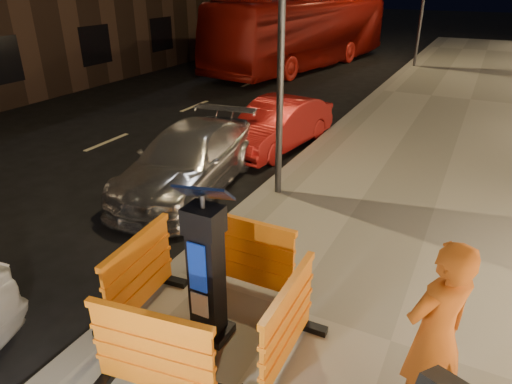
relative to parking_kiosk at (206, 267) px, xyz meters
The scene contains 13 objects.
ground_plane 1.74m from the parking_kiosk, 144.20° to the left, with size 120.00×120.00×0.00m, color black.
sidewalk 2.26m from the parking_kiosk, 23.47° to the left, with size 6.00×60.00×0.15m, color gray.
kerb 1.70m from the parking_kiosk, 144.20° to the left, with size 0.30×60.00×0.15m, color slate.
parking_kiosk is the anchor object (origin of this frame).
barrier_front 1.03m from the parking_kiosk, 90.00° to the right, with size 1.29×0.53×1.01m, color orange.
barrier_back 1.03m from the parking_kiosk, 90.00° to the left, with size 1.29×0.53×1.01m, color orange.
barrier_kerbside 1.03m from the parking_kiosk, behind, with size 1.29×0.53×1.01m, color orange.
barrier_bldgside 1.03m from the parking_kiosk, ahead, with size 1.29×0.53×1.01m, color orange.
car_silver 4.45m from the parking_kiosk, 127.36° to the left, with size 1.70×4.19×1.22m, color silver.
car_red 6.82m from the parking_kiosk, 108.02° to the left, with size 1.25×3.58×1.18m, color maroon.
bus_doubledecker 18.02m from the parking_kiosk, 108.23° to the left, with size 2.71×11.59×3.23m, color maroon.
man 2.30m from the parking_kiosk, ahead, with size 0.67×0.44×1.85m, color #9A4411.
street_lamp_mid 4.44m from the parking_kiosk, 102.96° to the left, with size 0.12×0.12×6.00m, color #3F3F44.
Camera 1 is at (3.41, -4.16, 3.84)m, focal length 32.00 mm.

